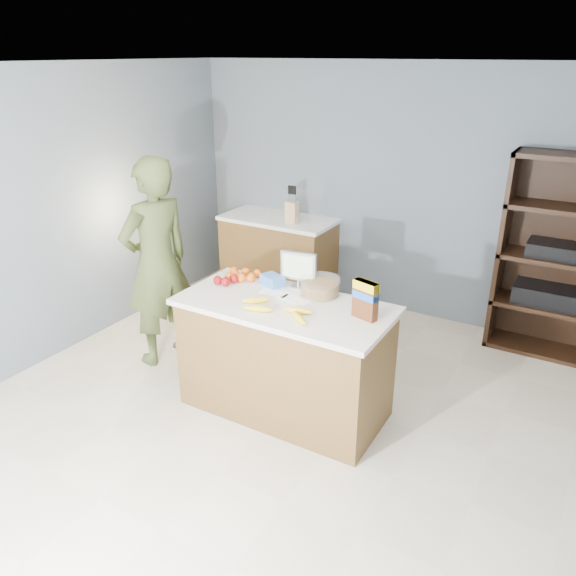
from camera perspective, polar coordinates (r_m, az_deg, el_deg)
The scene contains 15 objects.
floor at distance 4.27m, azimuth -2.44°, elevation -14.07°, with size 4.50×5.00×0.02m, color beige.
walls at distance 3.53m, azimuth -2.89°, elevation 7.84°, with size 4.52×5.02×2.51m.
counter_peninsula at distance 4.25m, azimuth -0.34°, elevation -7.50°, with size 1.56×0.76×0.90m.
back_cabinet at distance 6.28m, azimuth -0.96°, elevation 3.23°, with size 1.24×0.62×0.90m.
shelving_unit at distance 5.49m, azimuth 25.34°, elevation 2.55°, with size 0.90×0.40×1.80m.
person at distance 4.90m, azimuth -13.18°, elevation 2.46°, with size 0.66×0.43×1.81m, color #404C25.
knife_block at distance 5.94m, azimuth 0.41°, elevation 7.80°, with size 0.12×0.10×0.31m.
envelopes at distance 4.14m, azimuth -0.36°, elevation -0.84°, with size 0.42×0.16×0.00m.
bananas at distance 3.88m, azimuth -1.07°, elevation -2.17°, with size 0.60×0.26×0.05m.
apples at distance 4.36m, azimuth -6.32°, elevation 0.78°, with size 0.16×0.17×0.07m.
oranges at distance 4.46m, azimuth -4.88°, elevation 1.32°, with size 0.27×0.24×0.07m.
blue_carton at distance 4.32m, azimuth -1.59°, elevation 0.78°, with size 0.18×0.12×0.08m, color blue.
salad_bowl at distance 4.15m, azimuth 3.27°, elevation 0.06°, with size 0.30×0.30×0.13m.
tv at distance 4.25m, azimuth 1.07°, elevation 2.09°, with size 0.28×0.12×0.28m.
cereal_box at distance 3.78m, azimuth 7.88°, elevation -0.92°, with size 0.19×0.11×0.27m.
Camera 1 is at (1.87, -2.85, 2.57)m, focal length 35.00 mm.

